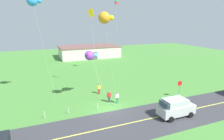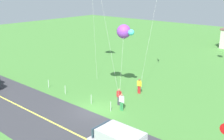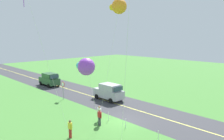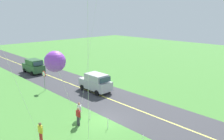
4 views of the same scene
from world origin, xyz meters
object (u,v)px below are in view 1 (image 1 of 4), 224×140
(kite_green_far, at_px, (116,2))
(kite_pink_drift, at_px, (33,1))
(stop_sign, at_px, (180,86))
(person_adult_companion, at_px, (99,88))
(person_adult_near, at_px, (109,96))
(warehouse_distant, at_px, (89,51))
(car_suv_foreground, at_px, (176,107))
(kite_yellow_high, at_px, (105,18))
(kite_blue_mid, at_px, (91,15))
(kite_red_low, at_px, (90,55))
(person_child_watcher, at_px, (117,97))

(kite_green_far, relative_size, kite_pink_drift, 1.07)
(stop_sign, height_order, person_adult_companion, stop_sign)
(kite_green_far, bearing_deg, person_adult_near, -117.05)
(kite_green_far, bearing_deg, warehouse_distant, 90.08)
(car_suv_foreground, height_order, kite_pink_drift, kite_pink_drift)
(kite_yellow_high, height_order, kite_green_far, kite_green_far)
(person_adult_companion, height_order, kite_green_far, kite_green_far)
(person_adult_companion, bearing_deg, kite_blue_mid, -53.01)
(kite_pink_drift, bearing_deg, kite_green_far, 27.82)
(kite_blue_mid, xyz_separation_m, kite_pink_drift, (-8.39, -1.59, 1.61))
(person_adult_companion, distance_m, kite_yellow_high, 11.77)
(kite_red_low, xyz_separation_m, warehouse_distant, (8.68, 32.35, -4.55))
(stop_sign, distance_m, person_adult_near, 10.61)
(warehouse_distant, bearing_deg, car_suv_foreground, -91.44)
(person_adult_near, height_order, kite_pink_drift, kite_pink_drift)
(car_suv_foreground, xyz_separation_m, warehouse_distant, (1.05, 42.02, 0.60))
(warehouse_distant, bearing_deg, person_adult_companion, -102.80)
(stop_sign, xyz_separation_m, person_adult_near, (-10.32, 2.27, -0.94))
(kite_blue_mid, height_order, kite_yellow_high, kite_blue_mid)
(person_adult_near, xyz_separation_m, warehouse_distant, (6.90, 35.26, 0.89))
(kite_yellow_high, bearing_deg, warehouse_distant, 77.78)
(person_child_watcher, bearing_deg, kite_yellow_high, -165.65)
(kite_red_low, distance_m, kite_pink_drift, 10.34)
(stop_sign, bearing_deg, kite_green_far, 102.10)
(kite_green_far, xyz_separation_m, warehouse_distant, (-0.03, 21.69, -13.03))
(kite_blue_mid, height_order, warehouse_distant, kite_blue_mid)
(kite_blue_mid, height_order, kite_green_far, kite_green_far)
(person_child_watcher, relative_size, kite_blue_mid, 0.12)
(stop_sign, xyz_separation_m, kite_blue_mid, (-10.59, 9.20, 10.22))
(kite_yellow_high, relative_size, kite_green_far, 0.79)
(kite_blue_mid, bearing_deg, kite_red_low, -110.57)
(person_adult_near, relative_size, kite_red_low, 0.23)
(kite_green_far, relative_size, warehouse_distant, 0.83)
(kite_green_far, bearing_deg, kite_blue_mid, -137.35)
(kite_yellow_high, xyz_separation_m, warehouse_distant, (7.97, 36.79, -9.68))
(person_adult_companion, height_order, kite_yellow_high, kite_yellow_high)
(warehouse_distant, bearing_deg, kite_green_far, -89.92)
(person_adult_companion, distance_m, kite_red_low, 5.68)
(person_adult_near, bearing_deg, warehouse_distant, -124.57)
(car_suv_foreground, height_order, person_child_watcher, car_suv_foreground)
(car_suv_foreground, distance_m, kite_pink_drift, 22.64)
(person_child_watcher, xyz_separation_m, kite_pink_drift, (-9.56, 6.09, 12.77))
(car_suv_foreground, distance_m, kite_green_far, 24.49)
(person_adult_near, height_order, kite_yellow_high, kite_yellow_high)
(kite_blue_mid, distance_m, kite_green_far, 10.17)
(person_child_watcher, xyz_separation_m, kite_green_far, (6.02, 14.32, 13.92))
(kite_yellow_high, relative_size, warehouse_distant, 0.66)
(stop_sign, bearing_deg, kite_pink_drift, 158.16)
(person_adult_near, relative_size, warehouse_distant, 0.09)
(stop_sign, height_order, kite_yellow_high, kite_yellow_high)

